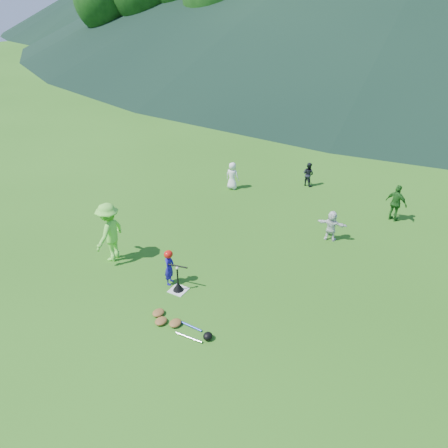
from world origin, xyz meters
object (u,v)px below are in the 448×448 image
at_px(adult_coach, 109,232).
at_px(fielder_b, 308,174).
at_px(fielder_c, 396,203).
at_px(fielder_d, 331,226).
at_px(home_plate, 178,290).
at_px(fielder_a, 232,176).
at_px(equipment_pile, 175,323).
at_px(batter_child, 169,268).
at_px(batting_tee, 178,287).

relative_size(adult_coach, fielder_b, 1.83).
relative_size(fielder_c, fielder_d, 1.29).
bearing_deg(adult_coach, fielder_c, 125.54).
bearing_deg(adult_coach, home_plate, 73.82).
xyz_separation_m(fielder_a, fielder_c, (6.32, 0.43, 0.11)).
height_order(fielder_a, fielder_c, fielder_c).
bearing_deg(equipment_pile, fielder_c, 67.40).
bearing_deg(fielder_a, batter_child, 100.74).
xyz_separation_m(adult_coach, fielder_b, (3.16, 8.32, -0.42)).
distance_m(fielder_a, fielder_b, 3.17).
relative_size(batter_child, fielder_a, 0.92).
height_order(adult_coach, fielder_d, adult_coach).
xyz_separation_m(batter_child, fielder_d, (3.12, 4.58, 0.00)).
bearing_deg(fielder_d, fielder_c, -127.57).
height_order(batter_child, equipment_pile, batter_child).
height_order(batter_child, fielder_d, fielder_d).
relative_size(adult_coach, batting_tee, 2.71).
distance_m(adult_coach, fielder_a, 6.49).
bearing_deg(batting_tee, home_plate, 0.00).
relative_size(fielder_a, fielder_b, 1.12).
bearing_deg(fielder_c, adult_coach, 64.11).
bearing_deg(fielder_d, batting_tee, 54.36).
bearing_deg(batting_tee, fielder_a, 107.06).
bearing_deg(home_plate, adult_coach, 173.18).
relative_size(adult_coach, fielder_c, 1.38).
bearing_deg(fielder_a, batting_tee, 103.52).
bearing_deg(batter_child, fielder_c, -47.76).
bearing_deg(fielder_d, equipment_pile, 65.78).
distance_m(home_plate, equipment_pile, 1.41).
bearing_deg(batter_child, batting_tee, -127.60).
relative_size(fielder_b, batting_tee, 1.48).
distance_m(batter_child, batting_tee, 0.58).
height_order(fielder_a, batting_tee, fielder_a).
distance_m(batter_child, fielder_c, 8.43).
bearing_deg(fielder_c, fielder_b, -1.63).
bearing_deg(batter_child, equipment_pile, -154.33).
xyz_separation_m(adult_coach, fielder_d, (5.40, 4.43, -0.40)).
xyz_separation_m(batter_child, adult_coach, (-2.27, 0.15, 0.41)).
xyz_separation_m(batter_child, equipment_pile, (1.15, -1.36, -0.45)).
bearing_deg(batting_tee, adult_coach, 173.18).
xyz_separation_m(fielder_c, batting_tee, (-4.24, -7.21, -0.54)).
bearing_deg(fielder_a, fielder_c, -179.62).
bearing_deg(fielder_a, equipment_pile, 105.99).
distance_m(adult_coach, fielder_c, 9.77).
distance_m(batter_child, fielder_d, 5.54).
relative_size(fielder_b, fielder_c, 0.75).
relative_size(home_plate, fielder_b, 0.45).
relative_size(batting_tee, equipment_pile, 0.38).
relative_size(home_plate, fielder_d, 0.43).
height_order(adult_coach, batting_tee, adult_coach).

